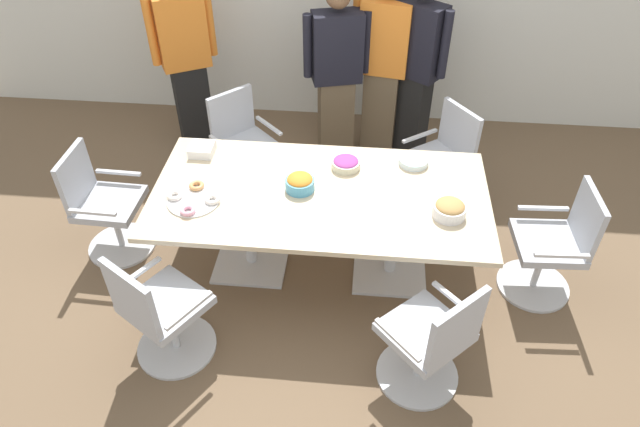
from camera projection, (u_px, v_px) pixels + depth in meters
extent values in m
cube|color=brown|center=(320.00, 266.00, 4.56)|extent=(10.00, 10.00, 0.01)
cube|color=#CCB793|center=(320.00, 194.00, 4.08)|extent=(2.40, 1.20, 0.04)
cube|color=silver|center=(252.00, 260.00, 4.58)|extent=(0.56, 0.56, 0.02)
cylinder|color=silver|center=(248.00, 227.00, 4.35)|extent=(0.09, 0.09, 0.69)
cube|color=silver|center=(389.00, 269.00, 4.50)|extent=(0.56, 0.56, 0.02)
cylinder|color=silver|center=(393.00, 236.00, 4.27)|extent=(0.09, 0.09, 0.69)
cylinder|color=silver|center=(430.00, 202.00, 5.14)|extent=(0.76, 0.76, 0.02)
cylinder|color=silver|center=(433.00, 183.00, 5.00)|extent=(0.05, 0.05, 0.41)
cube|color=#ADB2BC|center=(436.00, 161.00, 4.85)|extent=(0.64, 0.64, 0.06)
cube|color=#ADB2BC|center=(460.00, 130.00, 4.77)|extent=(0.29, 0.38, 0.42)
cube|color=silver|center=(458.00, 164.00, 4.61)|extent=(0.31, 0.24, 0.02)
cube|color=silver|center=(420.00, 136.00, 4.93)|extent=(0.31, 0.24, 0.02)
cylinder|color=silver|center=(251.00, 187.00, 5.31)|extent=(0.76, 0.76, 0.02)
cylinder|color=silver|center=(249.00, 168.00, 5.17)|extent=(0.05, 0.05, 0.41)
cube|color=#ADB2BC|center=(247.00, 147.00, 5.01)|extent=(0.65, 0.65, 0.06)
cube|color=#ADB2BC|center=(231.00, 113.00, 4.98)|extent=(0.34, 0.34, 0.42)
cube|color=silver|center=(269.00, 126.00, 5.05)|extent=(0.28, 0.28, 0.02)
cube|color=silver|center=(222.00, 145.00, 4.82)|extent=(0.28, 0.28, 0.02)
cylinder|color=silver|center=(123.00, 245.00, 4.71)|extent=(0.56, 0.56, 0.02)
cylinder|color=silver|center=(117.00, 226.00, 4.57)|extent=(0.05, 0.05, 0.41)
cube|color=#ADB2BC|center=(110.00, 204.00, 4.42)|extent=(0.48, 0.48, 0.06)
cube|color=#ADB2BC|center=(75.00, 177.00, 4.28)|extent=(0.05, 0.44, 0.42)
cube|color=silver|center=(118.00, 173.00, 4.52)|extent=(0.37, 0.04, 0.02)
cube|color=silver|center=(92.00, 212.00, 4.16)|extent=(0.37, 0.04, 0.02)
cylinder|color=silver|center=(177.00, 346.00, 3.95)|extent=(0.75, 0.75, 0.02)
cylinder|color=silver|center=(172.00, 327.00, 3.81)|extent=(0.05, 0.05, 0.41)
cube|color=#ADB2BC|center=(166.00, 304.00, 3.66)|extent=(0.64, 0.64, 0.06)
cube|color=#ADB2BC|center=(131.00, 299.00, 3.38)|extent=(0.39, 0.27, 0.42)
cube|color=silver|center=(138.00, 274.00, 3.69)|extent=(0.22, 0.33, 0.02)
cube|color=silver|center=(189.00, 310.00, 3.46)|extent=(0.22, 0.33, 0.02)
cylinder|color=silver|center=(417.00, 374.00, 3.78)|extent=(0.76, 0.76, 0.02)
cylinder|color=silver|center=(421.00, 354.00, 3.64)|extent=(0.05, 0.05, 0.41)
cube|color=#ADB2BC|center=(425.00, 332.00, 3.49)|extent=(0.65, 0.65, 0.06)
cube|color=#ADB2BC|center=(457.00, 329.00, 3.21)|extent=(0.35, 0.33, 0.42)
cube|color=silver|center=(397.00, 340.00, 3.30)|extent=(0.27, 0.29, 0.02)
cube|color=silver|center=(455.00, 300.00, 3.52)|extent=(0.27, 0.29, 0.02)
cylinder|color=silver|center=(532.00, 285.00, 4.38)|extent=(0.57, 0.57, 0.02)
cylinder|color=silver|center=(539.00, 266.00, 4.24)|extent=(0.05, 0.05, 0.41)
cube|color=#ADB2BC|center=(548.00, 243.00, 4.08)|extent=(0.48, 0.48, 0.06)
cube|color=#ADB2BC|center=(588.00, 219.00, 3.92)|extent=(0.06, 0.44, 0.42)
cube|color=silver|center=(562.00, 255.00, 3.82)|extent=(0.37, 0.05, 0.02)
cube|color=silver|center=(543.00, 208.00, 4.19)|extent=(0.37, 0.05, 0.02)
cube|color=black|center=(194.00, 105.00, 5.63)|extent=(0.38, 0.33, 0.84)
cube|color=orange|center=(181.00, 31.00, 5.13)|extent=(0.49, 0.40, 0.67)
cylinder|color=orange|center=(210.00, 23.00, 5.19)|extent=(0.11, 0.11, 0.60)
cylinder|color=orange|center=(151.00, 33.00, 5.03)|extent=(0.11, 0.11, 0.60)
cube|color=brown|center=(336.00, 118.00, 5.49)|extent=(0.36, 0.28, 0.80)
cube|color=black|center=(337.00, 48.00, 5.03)|extent=(0.48, 0.33, 0.63)
cylinder|color=black|center=(367.00, 42.00, 5.04)|extent=(0.10, 0.10, 0.57)
cylinder|color=black|center=(308.00, 46.00, 4.97)|extent=(0.10, 0.10, 0.57)
cube|color=brown|center=(380.00, 111.00, 5.55)|extent=(0.35, 0.26, 0.84)
cube|color=orange|center=(386.00, 37.00, 5.06)|extent=(0.47, 0.30, 0.66)
cylinder|color=orange|center=(416.00, 37.00, 4.98)|extent=(0.09, 0.09, 0.60)
cylinder|color=orange|center=(357.00, 30.00, 5.09)|extent=(0.09, 0.09, 0.60)
cube|color=black|center=(410.00, 114.00, 5.50)|extent=(0.38, 0.35, 0.84)
cube|color=black|center=(419.00, 40.00, 5.01)|extent=(0.49, 0.44, 0.66)
cylinder|color=black|center=(445.00, 45.00, 4.86)|extent=(0.11, 0.11, 0.60)
cylinder|color=black|center=(394.00, 28.00, 5.12)|extent=(0.11, 0.11, 0.60)
cylinder|color=beige|center=(346.00, 164.00, 4.27)|extent=(0.21, 0.21, 0.06)
ellipsoid|color=#9E3D8E|center=(346.00, 161.00, 4.25)|extent=(0.19, 0.19, 0.05)
cylinder|color=#4C9EC6|center=(300.00, 184.00, 4.06)|extent=(0.21, 0.21, 0.08)
ellipsoid|color=orange|center=(300.00, 180.00, 4.03)|extent=(0.18, 0.18, 0.08)
cylinder|color=white|center=(449.00, 211.00, 3.85)|extent=(0.23, 0.23, 0.08)
ellipsoid|color=tan|center=(450.00, 206.00, 3.82)|extent=(0.20, 0.20, 0.07)
cylinder|color=white|center=(194.00, 200.00, 3.98)|extent=(0.37, 0.37, 0.01)
torus|color=white|center=(212.00, 200.00, 3.96)|extent=(0.11, 0.11, 0.03)
torus|color=tan|center=(197.00, 186.00, 4.07)|extent=(0.11, 0.11, 0.03)
torus|color=white|center=(175.00, 196.00, 3.99)|extent=(0.11, 0.11, 0.03)
torus|color=pink|center=(188.00, 211.00, 3.87)|extent=(0.11, 0.11, 0.03)
cylinder|color=white|center=(413.00, 163.00, 4.32)|extent=(0.22, 0.22, 0.01)
cylinder|color=silver|center=(413.00, 163.00, 4.32)|extent=(0.22, 0.22, 0.01)
cylinder|color=white|center=(413.00, 162.00, 4.32)|extent=(0.22, 0.22, 0.01)
cylinder|color=silver|center=(413.00, 161.00, 4.31)|extent=(0.22, 0.22, 0.01)
cylinder|color=white|center=(413.00, 161.00, 4.31)|extent=(0.22, 0.22, 0.01)
cylinder|color=silver|center=(414.00, 160.00, 4.30)|extent=(0.22, 0.22, 0.01)
cylinder|color=white|center=(414.00, 160.00, 4.30)|extent=(0.22, 0.22, 0.01)
cylinder|color=silver|center=(414.00, 159.00, 4.30)|extent=(0.22, 0.22, 0.01)
cube|color=white|center=(202.00, 149.00, 4.41)|extent=(0.18, 0.18, 0.07)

